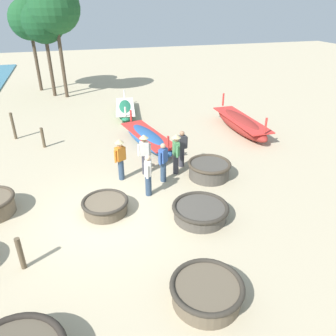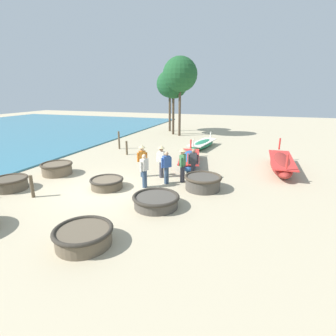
# 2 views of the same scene
# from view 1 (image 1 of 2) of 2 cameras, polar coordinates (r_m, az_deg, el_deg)

# --- Properties ---
(ground_plane) EXTENTS (80.00, 80.00, 0.00)m
(ground_plane) POSITION_cam_1_polar(r_m,az_deg,el_deg) (10.81, -10.72, -8.55)
(ground_plane) COLOR #BCAD8C
(coracle_weathered) EXTENTS (1.81, 1.81, 0.48)m
(coracle_weathered) POSITION_cam_1_polar(r_m,az_deg,el_deg) (10.53, 5.64, -7.45)
(coracle_weathered) COLOR #4C473F
(coracle_weathered) RESTS_ON ground
(coracle_front_left) EXTENTS (1.69, 1.69, 0.64)m
(coracle_front_left) POSITION_cam_1_polar(r_m,az_deg,el_deg) (12.86, 7.17, -0.19)
(coracle_front_left) COLOR #4C473F
(coracle_front_left) RESTS_ON ground
(coracle_tilted) EXTENTS (1.72, 1.72, 0.53)m
(coracle_tilted) POSITION_cam_1_polar(r_m,az_deg,el_deg) (8.07, 6.74, -20.54)
(coracle_tilted) COLOR brown
(coracle_tilted) RESTS_ON ground
(coracle_upturned) EXTENTS (1.53, 1.53, 0.47)m
(coracle_upturned) POSITION_cam_1_polar(r_m,az_deg,el_deg) (10.94, -10.87, -6.43)
(coracle_upturned) COLOR brown
(coracle_upturned) RESTS_ON ground
(long_boat_ochre_hull) EXTENTS (1.98, 4.54, 1.17)m
(long_boat_ochre_hull) POSITION_cam_1_polar(r_m,az_deg,el_deg) (15.67, -3.52, 5.16)
(long_boat_ochre_hull) COLOR #285693
(long_boat_ochre_hull) RESTS_ON ground
(long_boat_green_hull) EXTENTS (1.21, 4.90, 1.45)m
(long_boat_green_hull) POSITION_cam_1_polar(r_m,az_deg,el_deg) (17.78, 12.55, 7.56)
(long_boat_green_hull) COLOR maroon
(long_boat_green_hull) RESTS_ON ground
(long_boat_white_hull) EXTENTS (1.65, 4.24, 1.00)m
(long_boat_white_hull) POSITION_cam_1_polar(r_m,az_deg,el_deg) (20.34, -7.47, 10.12)
(long_boat_white_hull) COLOR #237551
(long_boat_white_hull) RESTS_ON ground
(fisherman_crouching) EXTENTS (0.41, 0.39, 1.57)m
(fisherman_crouching) POSITION_cam_1_polar(r_m,az_deg,el_deg) (12.26, -0.85, 1.15)
(fisherman_crouching) COLOR #2D425B
(fisherman_crouching) RESTS_ON ground
(fisherman_by_coracle) EXTENTS (0.32, 0.51, 1.57)m
(fisherman_by_coracle) POSITION_cam_1_polar(r_m,az_deg,el_deg) (11.38, -3.48, -1.11)
(fisherman_by_coracle) COLOR #2D425B
(fisherman_by_coracle) RESTS_ON ground
(fisherman_standing_left) EXTENTS (0.36, 0.53, 1.67)m
(fisherman_standing_left) POSITION_cam_1_polar(r_m,az_deg,el_deg) (12.79, 1.40, 2.92)
(fisherman_standing_left) COLOR #383842
(fisherman_standing_left) RESTS_ON ground
(fisherman_standing_right) EXTENTS (0.48, 0.36, 1.67)m
(fisherman_standing_right) POSITION_cam_1_polar(r_m,az_deg,el_deg) (12.47, -8.31, 1.94)
(fisherman_standing_right) COLOR #2D425B
(fisherman_standing_right) RESTS_ON ground
(fisherman_hauling) EXTENTS (0.52, 0.28, 1.57)m
(fisherman_hauling) POSITION_cam_1_polar(r_m,az_deg,el_deg) (13.40, 2.41, 3.52)
(fisherman_hauling) COLOR #383842
(fisherman_hauling) RESTS_ON ground
(fisherman_with_hat) EXTENTS (0.53, 0.36, 1.67)m
(fisherman_with_hat) POSITION_cam_1_polar(r_m,az_deg,el_deg) (12.79, -4.15, 2.84)
(fisherman_with_hat) COLOR #383842
(fisherman_with_hat) RESTS_ON ground
(mooring_post_inland) EXTENTS (0.14, 0.14, 1.35)m
(mooring_post_inland) POSITION_cam_1_polar(r_m,az_deg,el_deg) (17.97, -25.35, 6.63)
(mooring_post_inland) COLOR brown
(mooring_post_inland) RESTS_ON ground
(mooring_post_shoreline) EXTENTS (0.14, 0.14, 0.96)m
(mooring_post_shoreline) POSITION_cam_1_polar(r_m,az_deg,el_deg) (9.41, -24.30, -13.42)
(mooring_post_shoreline) COLOR brown
(mooring_post_shoreline) RESTS_ON ground
(mooring_post_mid_beach) EXTENTS (0.14, 0.14, 0.97)m
(mooring_post_mid_beach) POSITION_cam_1_polar(r_m,az_deg,el_deg) (16.43, -20.96, 4.96)
(mooring_post_mid_beach) COLOR brown
(mooring_post_mid_beach) RESTS_ON ground
(tree_right_mid) EXTENTS (2.76, 2.76, 6.28)m
(tree_right_mid) POSITION_cam_1_polar(r_m,az_deg,el_deg) (24.92, -20.89, 22.62)
(tree_right_mid) COLOR #4C3D2D
(tree_right_mid) RESTS_ON ground
(tree_rightmost) EXTENTS (2.80, 2.80, 6.37)m
(tree_rightmost) POSITION_cam_1_polar(r_m,az_deg,el_deg) (26.93, -23.04, 22.66)
(tree_rightmost) COLOR #4C3D2D
(tree_rightmost) RESTS_ON ground
(tree_tall_back) EXTENTS (3.24, 3.24, 7.38)m
(tree_tall_back) POSITION_cam_1_polar(r_m,az_deg,el_deg) (24.26, -19.17, 24.85)
(tree_tall_back) COLOR #4C3D2D
(tree_tall_back) RESTS_ON ground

